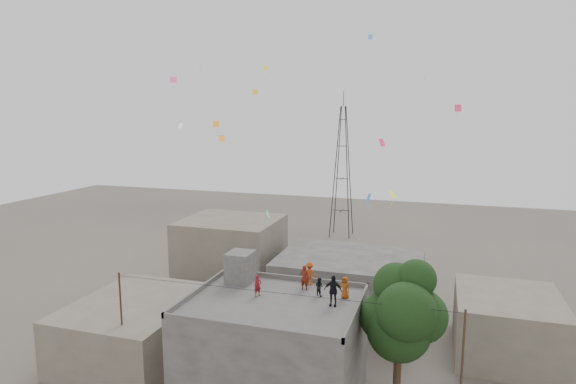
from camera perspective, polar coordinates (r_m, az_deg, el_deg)
name	(u,v)px	position (r m, az deg, el deg)	size (l,w,h in m)	color
main_building	(274,350)	(30.20, -1.72, -18.26)	(10.00, 8.00, 6.10)	#484543
parapet	(273,299)	(28.86, -1.75, -12.62)	(10.00, 8.00, 0.30)	#484543
stair_head_box	(240,267)	(31.95, -5.67, -8.84)	(1.60, 1.80, 2.00)	#484543
neighbor_west	(137,328)	(36.96, -17.50, -15.14)	(8.00, 10.00, 4.00)	#675F51
neighbor_north	(350,284)	(42.41, 7.32, -10.81)	(12.00, 9.00, 5.00)	#484543
neighbor_northwest	(231,254)	(47.36, -6.74, -7.36)	(9.00, 8.00, 7.00)	#675F51
neighbor_east	(507,325)	(38.55, 24.54, -14.19)	(7.00, 8.00, 4.40)	#675F51
tree	(403,314)	(28.08, 13.44, -13.84)	(4.90, 4.60, 9.10)	black
utility_line	(275,349)	(28.65, -1.61, -18.12)	(20.12, 0.62, 7.40)	black
transmission_tower	(342,172)	(66.98, 6.44, 2.41)	(2.97, 2.97, 20.01)	black
person_red_adult	(304,278)	(30.51, 1.96, -10.10)	(0.58, 0.38, 1.58)	maroon
person_orange_child	(345,288)	(29.40, 6.76, -11.18)	(0.65, 0.43, 1.34)	#A14412
person_dark_child	(319,287)	(29.71, 3.72, -11.13)	(0.55, 0.43, 1.13)	black
person_dark_adult	(333,291)	(28.18, 5.35, -11.56)	(1.06, 0.44, 1.81)	black
person_orange_adult	(310,274)	(31.34, 2.58, -9.64)	(0.98, 0.56, 1.51)	#AA4513
person_red_child	(258,286)	(29.60, -3.61, -11.02)	(0.47, 0.31, 1.30)	maroon
kites	(296,127)	(33.53, 0.97, 7.74)	(21.57, 14.09, 12.92)	orange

